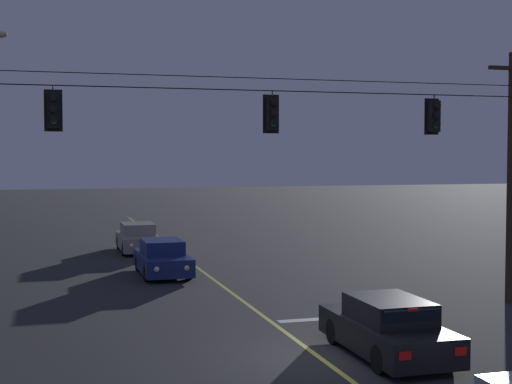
{
  "coord_description": "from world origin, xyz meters",
  "views": [
    {
      "loc": [
        -6.15,
        -16.1,
        4.74
      ],
      "look_at": [
        0.0,
        5.34,
        3.63
      ],
      "focal_mm": 51.92,
      "sensor_mm": 36.0,
      "label": 1
    }
  ],
  "objects": [
    {
      "name": "traffic_light_leftmost",
      "position": [
        -5.89,
        4.32,
        5.94
      ],
      "size": [
        0.48,
        0.41,
        1.22
      ],
      "color": "black"
    },
    {
      "name": "car_waiting_near_lane",
      "position": [
        1.6,
        -0.35,
        0.65
      ],
      "size": [
        1.8,
        4.33,
        1.39
      ],
      "color": "black",
      "rests_on": "ground"
    },
    {
      "name": "traffic_light_left_inner",
      "position": [
        0.2,
        4.32,
        5.94
      ],
      "size": [
        0.48,
        0.41,
        1.22
      ],
      "color": "black"
    },
    {
      "name": "stop_bar_paint",
      "position": [
        1.9,
        3.74,
        0.0
      ],
      "size": [
        3.4,
        0.36,
        0.01
      ],
      "primitive_type": "cube",
      "color": "silver",
      "rests_on": "ground"
    },
    {
      "name": "ground_plane",
      "position": [
        0.0,
        0.0,
        0.0
      ],
      "size": [
        180.0,
        180.0,
        0.0
      ],
      "primitive_type": "plane",
      "color": "#28282B"
    },
    {
      "name": "traffic_light_centre",
      "position": [
        5.41,
        4.32,
        5.94
      ],
      "size": [
        0.48,
        0.41,
        1.22
      ],
      "color": "black"
    },
    {
      "name": "car_oncoming_lead",
      "position": [
        -1.69,
        12.89,
        0.65
      ],
      "size": [
        1.8,
        4.42,
        1.39
      ],
      "color": "navy",
      "rests_on": "ground"
    },
    {
      "name": "car_oncoming_trailing",
      "position": [
        -1.76,
        20.25,
        0.65
      ],
      "size": [
        1.8,
        4.42,
        1.39
      ],
      "color": "gray",
      "rests_on": "ground"
    },
    {
      "name": "lane_centre_stripe",
      "position": [
        0.0,
        10.34,
        0.0
      ],
      "size": [
        0.14,
        60.0,
        0.01
      ],
      "primitive_type": "cube",
      "color": "#D1C64C",
      "rests_on": "ground"
    },
    {
      "name": "signal_span_assembly",
      "position": [
        0.0,
        4.34,
        4.15
      ],
      "size": [
        18.26,
        0.32,
        7.99
      ],
      "color": "#38281C",
      "rests_on": "ground"
    }
  ]
}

